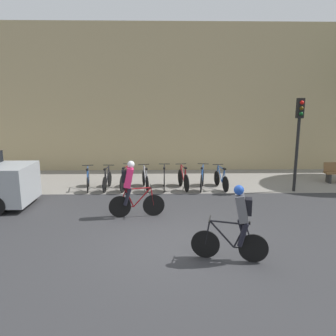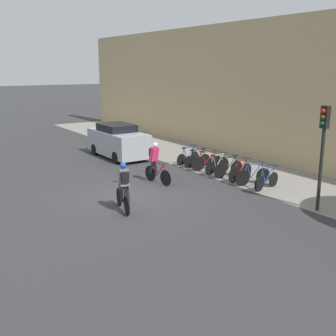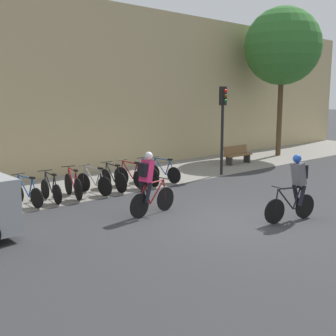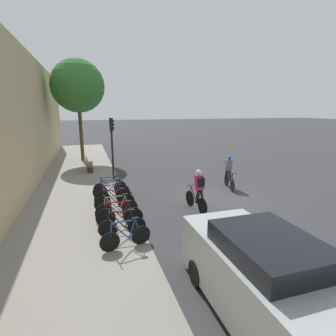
# 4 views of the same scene
# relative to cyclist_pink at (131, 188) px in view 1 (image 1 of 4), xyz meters

# --- Properties ---
(ground) EXTENTS (200.00, 200.00, 0.00)m
(ground) POSITION_rel_cyclist_pink_xyz_m (1.24, -1.96, -0.95)
(ground) COLOR #333335
(kerb_strip) EXTENTS (44.00, 4.50, 0.01)m
(kerb_strip) POSITION_rel_cyclist_pink_xyz_m (1.24, 4.79, -0.94)
(kerb_strip) COLOR gray
(kerb_strip) RESTS_ON ground
(building_facade) EXTENTS (44.00, 0.60, 7.33)m
(building_facade) POSITION_rel_cyclist_pink_xyz_m (1.24, 7.34, 2.72)
(building_facade) COLOR tan
(building_facade) RESTS_ON ground
(cyclist_pink) EXTENTS (1.73, 0.50, 1.78)m
(cyclist_pink) POSITION_rel_cyclist_pink_xyz_m (0.00, 0.00, 0.00)
(cyclist_pink) COLOR black
(cyclist_pink) RESTS_ON ground
(cyclist_grey) EXTENTS (1.70, 0.58, 1.77)m
(cyclist_grey) POSITION_rel_cyclist_pink_xyz_m (2.64, -2.93, -0.00)
(cyclist_grey) COLOR black
(cyclist_grey) RESTS_ON ground
(parked_bike_0) EXTENTS (0.46, 1.58, 0.94)m
(parked_bike_0) POSITION_rel_cyclist_pink_xyz_m (-2.06, 3.28, -0.56)
(parked_bike_0) COLOR black
(parked_bike_0) RESTS_ON ground
(parked_bike_1) EXTENTS (0.46, 1.58, 0.95)m
(parked_bike_1) POSITION_rel_cyclist_pink_xyz_m (-1.28, 3.28, -0.56)
(parked_bike_1) COLOR black
(parked_bike_1) RESTS_ON ground
(parked_bike_2) EXTENTS (0.47, 1.67, 0.99)m
(parked_bike_2) POSITION_rel_cyclist_pink_xyz_m (-0.50, 3.28, -0.53)
(parked_bike_2) COLOR black
(parked_bike_2) RESTS_ON ground
(parked_bike_3) EXTENTS (0.49, 1.68, 0.96)m
(parked_bike_3) POSITION_rel_cyclist_pink_xyz_m (0.28, 3.28, -0.55)
(parked_bike_3) COLOR black
(parked_bike_3) RESTS_ON ground
(parked_bike_4) EXTENTS (0.46, 1.68, 0.98)m
(parked_bike_4) POSITION_rel_cyclist_pink_xyz_m (1.06, 3.28, -0.54)
(parked_bike_4) COLOR black
(parked_bike_4) RESTS_ON ground
(parked_bike_5) EXTENTS (0.49, 1.64, 0.99)m
(parked_bike_5) POSITION_rel_cyclist_pink_xyz_m (1.84, 3.28, -0.53)
(parked_bike_5) COLOR black
(parked_bike_5) RESTS_ON ground
(parked_bike_6) EXTENTS (0.50, 1.70, 0.98)m
(parked_bike_6) POSITION_rel_cyclist_pink_xyz_m (2.62, 3.28, -0.54)
(parked_bike_6) COLOR black
(parked_bike_6) RESTS_ON ground
(parked_bike_7) EXTENTS (0.46, 1.64, 0.95)m
(parked_bike_7) POSITION_rel_cyclist_pink_xyz_m (3.40, 3.28, -0.56)
(parked_bike_7) COLOR black
(parked_bike_7) RESTS_ON ground
(traffic_light_pole) EXTENTS (0.26, 0.30, 3.67)m
(traffic_light_pole) POSITION_rel_cyclist_pink_xyz_m (6.26, 2.81, 1.59)
(traffic_light_pole) COLOR black
(traffic_light_pole) RESTS_ON ground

